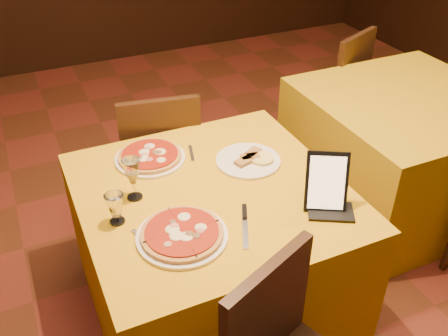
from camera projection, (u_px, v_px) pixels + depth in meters
name	position (u px, v px, depth m)	size (l,w,h in m)	color
floor	(265.00, 293.00, 2.63)	(6.00, 7.00, 0.01)	#5E2D19
main_table	(213.00, 254.00, 2.33)	(1.10, 1.10, 0.75)	gold
side_table	(399.00, 153.00, 3.06)	(1.10, 1.10, 0.75)	#BF970C
chair_main_far	(159.00, 157.00, 2.87)	(0.36, 0.36, 0.91)	black
chair_side_far	(327.00, 89.00, 3.62)	(0.41, 0.41, 0.91)	black
pizza_near	(182.00, 235.00, 1.86)	(0.35, 0.35, 0.03)	white
pizza_far	(150.00, 157.00, 2.30)	(0.32, 0.32, 0.03)	white
cutlet_dish	(248.00, 160.00, 2.29)	(0.30, 0.30, 0.03)	white
wine_glass	(133.00, 179.00, 2.02)	(0.07, 0.07, 0.19)	tan
water_glass	(116.00, 209.00, 1.91)	(0.06, 0.06, 0.13)	white
tablet	(327.00, 182.00, 1.96)	(0.17, 0.01, 0.24)	black
knife	(245.00, 227.00, 1.92)	(0.25, 0.02, 0.01)	#BBB9C1
fork_near	(142.00, 240.00, 1.86)	(0.14, 0.02, 0.01)	silver
fork_far	(192.00, 153.00, 2.35)	(0.14, 0.02, 0.01)	#B0B1B7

